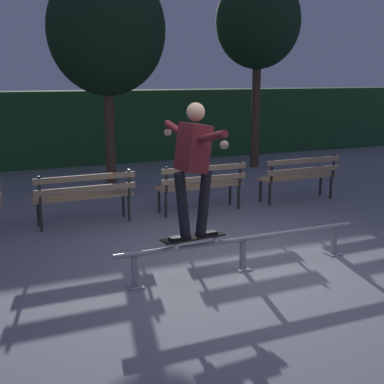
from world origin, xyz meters
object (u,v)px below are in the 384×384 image
(park_bench_left_center, at_px, (85,193))
(park_bench_rightmost, at_px, (299,174))
(park_bench_right_center, at_px, (202,182))
(grind_rail, at_px, (243,245))
(tree_far_right, at_px, (258,22))
(skateboard, at_px, (193,238))
(tree_behind_benches, at_px, (106,30))
(skateboarder, at_px, (193,159))

(park_bench_left_center, bearing_deg, park_bench_rightmost, 0.00)
(park_bench_left_center, bearing_deg, park_bench_right_center, 0.00)
(grind_rail, distance_m, tree_far_right, 8.23)
(grind_rail, distance_m, skateboard, 0.69)
(park_bench_left_center, height_order, tree_behind_benches, tree_behind_benches)
(grind_rail, relative_size, tree_far_right, 0.68)
(park_bench_left_center, bearing_deg, grind_rail, -63.40)
(skateboarder, height_order, park_bench_rightmost, skateboarder)
(tree_far_right, height_order, tree_behind_benches, tree_far_right)
(skateboard, xyz_separation_m, park_bench_right_center, (1.36, 2.72, 0.04))
(tree_far_right, distance_m, tree_behind_benches, 4.07)
(tree_behind_benches, bearing_deg, grind_rail, -89.11)
(tree_far_right, bearing_deg, park_bench_left_center, -145.04)
(park_bench_right_center, bearing_deg, skateboard, -116.54)
(skateboard, height_order, skateboarder, skateboarder)
(skateboarder, relative_size, park_bench_rightmost, 0.97)
(park_bench_rightmost, bearing_deg, skateboard, -141.40)
(park_bench_right_center, distance_m, park_bench_rightmost, 2.05)
(grind_rail, relative_size, park_bench_right_center, 2.05)
(skateboarder, height_order, park_bench_right_center, skateboarder)
(park_bench_rightmost, bearing_deg, tree_far_right, 72.17)
(skateboard, relative_size, skateboarder, 0.51)
(tree_far_right, bearing_deg, grind_rail, -121.45)
(park_bench_rightmost, distance_m, tree_behind_benches, 5.04)
(park_bench_right_center, relative_size, tree_far_right, 0.33)
(tree_behind_benches, bearing_deg, skateboard, -95.65)
(grind_rail, xyz_separation_m, skateboarder, (-0.67, 0.00, 1.11))
(park_bench_rightmost, bearing_deg, skateboarder, -141.38)
(park_bench_right_center, bearing_deg, tree_far_right, 48.78)
(skateboarder, height_order, park_bench_left_center, skateboarder)
(park_bench_right_center, bearing_deg, skateboarder, -116.49)
(skateboarder, bearing_deg, park_bench_right_center, 63.51)
(grind_rail, xyz_separation_m, skateboard, (-0.67, -0.00, 0.18))
(park_bench_right_center, bearing_deg, grind_rail, -104.18)
(grind_rail, distance_m, tree_behind_benches, 6.58)
(skateboarder, relative_size, tree_far_right, 0.32)
(park_bench_left_center, distance_m, tree_far_right, 7.16)
(tree_behind_benches, bearing_deg, skateboarder, -95.62)
(skateboarder, relative_size, tree_behind_benches, 0.33)
(skateboarder, height_order, tree_far_right, tree_far_right)
(skateboarder, bearing_deg, tree_far_right, 54.40)
(tree_far_right, bearing_deg, skateboard, -125.61)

